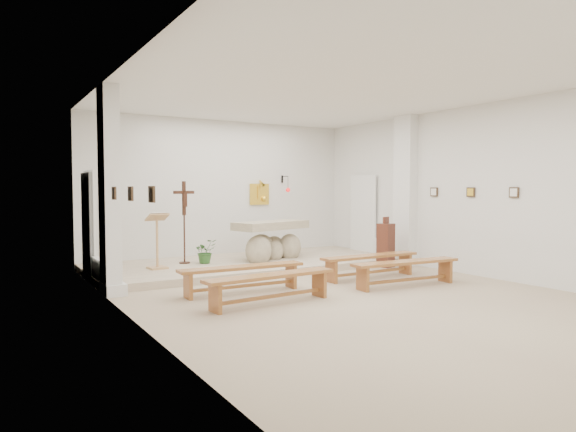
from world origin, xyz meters
TOP-DOWN VIEW (x-y plane):
  - ground at (0.00, 0.00)m, footprint 7.00×10.00m
  - wall_left at (-3.49, 0.00)m, footprint 0.02×10.00m
  - wall_right at (3.49, 0.00)m, footprint 0.02×10.00m
  - wall_back at (0.00, 4.99)m, footprint 7.00×0.02m
  - ceiling at (0.00, 0.00)m, footprint 7.00×10.00m
  - sanctuary_platform at (0.00, 3.50)m, footprint 6.98×3.00m
  - pilaster_left at (-3.37, 2.00)m, footprint 0.26×0.55m
  - pilaster_right at (3.37, 2.00)m, footprint 0.26×0.55m
  - gold_wall_relief at (1.05, 4.96)m, footprint 0.55×0.04m
  - sanctuary_lamp at (1.75, 4.71)m, footprint 0.11×0.36m
  - station_frame_left_front at (-3.47, -0.80)m, footprint 0.03×0.20m
  - station_frame_left_mid at (-3.47, 0.20)m, footprint 0.03×0.20m
  - station_frame_left_rear at (-3.47, 1.20)m, footprint 0.03×0.20m
  - station_frame_right_front at (3.47, -0.80)m, footprint 0.03×0.20m
  - station_frame_right_mid at (3.47, 0.20)m, footprint 0.03×0.20m
  - station_frame_right_rear at (3.47, 1.20)m, footprint 0.03×0.20m
  - radiator_left at (-3.43, 2.70)m, footprint 0.10×0.85m
  - radiator_right at (3.43, 2.70)m, footprint 0.10×0.85m
  - altar at (0.55, 3.47)m, footprint 2.01×1.22m
  - lectern at (-2.15, 3.39)m, footprint 0.45×0.39m
  - crucifix_stand at (-1.41, 3.84)m, footprint 0.53×0.24m
  - potted_plant at (-1.01, 3.62)m, footprint 0.54×0.49m
  - donation_pedestal at (2.69, 1.90)m, footprint 0.38×0.38m
  - bench_left_front at (-1.42, 0.94)m, footprint 2.24×0.43m
  - bench_right_front at (1.42, 0.94)m, footprint 2.23×0.37m
  - bench_left_second at (-1.42, -0.06)m, footprint 2.24×0.52m
  - bench_right_second at (1.42, -0.06)m, footprint 2.24×0.52m

SIDE VIEW (x-z plane):
  - ground at x=0.00m, z-range 0.00..0.00m
  - sanctuary_platform at x=0.00m, z-range 0.00..0.15m
  - radiator_left at x=-3.43m, z-range 0.01..0.53m
  - radiator_right at x=3.43m, z-range 0.01..0.53m
  - bench_left_front at x=-1.42m, z-range 0.12..0.59m
  - bench_right_front at x=1.42m, z-range 0.12..0.59m
  - bench_left_second at x=-1.42m, z-range 0.12..0.59m
  - bench_right_second at x=1.42m, z-range 0.12..0.59m
  - potted_plant at x=-1.01m, z-range 0.15..0.68m
  - donation_pedestal at x=2.69m, z-range -0.07..1.08m
  - altar at x=0.55m, z-range 0.04..1.01m
  - lectern at x=-2.15m, z-range 0.14..1.32m
  - crucifix_stand at x=-1.41m, z-range 0.29..2.10m
  - gold_wall_relief at x=1.05m, z-range 1.38..1.92m
  - station_frame_left_front at x=-3.47m, z-range 1.62..1.82m
  - station_frame_left_mid at x=-3.47m, z-range 1.62..1.82m
  - station_frame_left_rear at x=-3.47m, z-range 1.62..1.82m
  - station_frame_right_front at x=3.47m, z-range 1.62..1.82m
  - station_frame_right_mid at x=3.47m, z-range 1.62..1.82m
  - station_frame_right_rear at x=3.47m, z-range 1.62..1.82m
  - wall_left at x=-3.49m, z-range 0.00..3.50m
  - wall_right at x=3.49m, z-range 0.00..3.50m
  - wall_back at x=0.00m, z-range 0.00..3.50m
  - pilaster_left at x=-3.37m, z-range 0.00..3.50m
  - pilaster_right at x=3.37m, z-range 0.00..3.50m
  - sanctuary_lamp at x=1.75m, z-range 1.59..2.03m
  - ceiling at x=0.00m, z-range 3.48..3.50m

